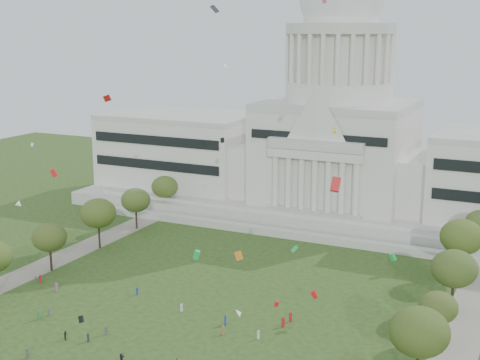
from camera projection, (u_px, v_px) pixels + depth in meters
name	position (u px, v px, depth m)	size (l,w,h in m)	color
capitol	(337.00, 141.00, 204.30)	(160.00, 64.50, 91.30)	#B7B4AA
path_left	(27.00, 273.00, 155.87)	(8.00, 160.00, 0.04)	gray
path_right	(453.00, 359.00, 115.46)	(8.00, 160.00, 0.04)	gray
row_tree_r_2	(419.00, 332.00, 103.90)	(9.55, 9.55, 13.58)	black
row_tree_l_3	(49.00, 237.00, 155.87)	(8.12, 8.12, 11.55)	black
row_tree_r_3	(438.00, 307.00, 119.37)	(7.01, 7.01, 9.98)	black
row_tree_l_4	(98.00, 213.00, 171.88)	(9.29, 9.29, 13.21)	black
row_tree_r_4	(454.00, 269.00, 132.42)	(9.19, 9.19, 13.06)	black
row_tree_l_5	(136.00, 200.00, 188.93)	(8.33, 8.33, 11.85)	black
row_tree_r_5	(462.00, 237.00, 150.54)	(9.82, 9.82, 13.96)	black
row_tree_l_6	(165.00, 187.00, 205.61)	(8.19, 8.19, 11.64)	black
person_5	(121.00, 359.00, 113.33)	(1.85, 0.73, 2.00)	#26262B
person_8	(66.00, 335.00, 122.39)	(0.84, 0.52, 1.73)	#26262B
distant_crowd	(112.00, 324.00, 127.25)	(65.50, 39.19, 1.95)	#4C4C51
kite_swarm	(165.00, 203.00, 110.53)	(82.16, 106.64, 63.66)	yellow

